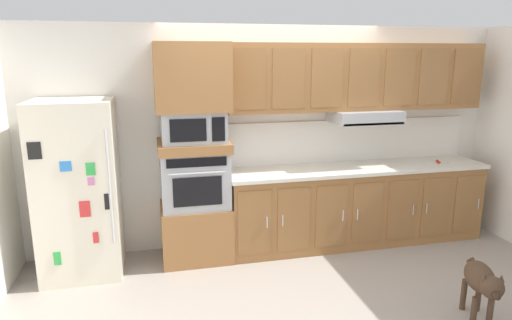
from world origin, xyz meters
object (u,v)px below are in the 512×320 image
(screwdriver, at_px, (439,162))
(built_in_oven, at_px, (195,178))
(refrigerator, at_px, (78,189))
(microwave, at_px, (193,126))
(dog, at_px, (482,281))

(screwdriver, bearing_deg, built_in_oven, 178.90)
(refrigerator, height_order, microwave, refrigerator)
(built_in_oven, height_order, microwave, microwave)
(refrigerator, height_order, built_in_oven, refrigerator)
(microwave, distance_m, dog, 2.99)
(screwdriver, relative_size, dog, 0.22)
(built_in_oven, bearing_deg, screwdriver, -1.10)
(microwave, xyz_separation_m, screwdriver, (2.90, -0.06, -0.53))
(microwave, relative_size, dog, 0.91)
(screwdriver, distance_m, dog, 1.99)
(refrigerator, distance_m, screwdriver, 4.06)
(refrigerator, bearing_deg, dog, -27.87)
(built_in_oven, distance_m, screwdriver, 2.90)
(dog, bearing_deg, refrigerator, -95.00)
(built_in_oven, xyz_separation_m, microwave, (0.00, -0.00, 0.56))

